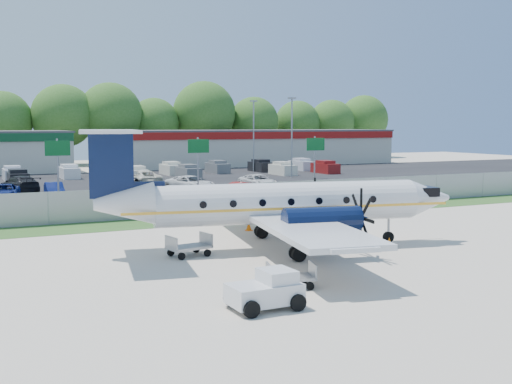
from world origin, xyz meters
name	(u,v)px	position (x,y,z in m)	size (l,w,h in m)	color
ground	(311,252)	(0.00, 0.00, 0.00)	(170.00, 170.00, 0.00)	beige
grass_verge	(215,219)	(0.00, 12.00, 0.01)	(170.00, 4.00, 0.02)	#2D561E
access_road	(179,206)	(0.00, 19.00, 0.01)	(170.00, 8.00, 0.02)	black
parking_lot	(113,183)	(0.00, 40.00, 0.01)	(170.00, 32.00, 0.02)	black
perimeter_fence	(204,200)	(0.00, 14.00, 1.00)	(120.00, 0.06, 1.99)	gray
building_east	(249,147)	(26.00, 61.98, 2.63)	(44.40, 12.40, 5.24)	beige
sign_left	(58,158)	(-8.00, 22.91, 3.61)	(1.80, 0.26, 5.00)	gray
sign_mid	(198,155)	(3.00, 22.91, 3.61)	(1.80, 0.26, 5.00)	gray
sign_right	(315,152)	(14.00, 22.91, 3.61)	(1.80, 0.26, 5.00)	gray
light_pole_ne	(292,132)	(20.00, 38.00, 5.23)	(0.90, 0.35, 9.09)	gray
light_pole_se	(254,131)	(20.00, 48.00, 5.23)	(0.90, 0.35, 9.09)	gray
tree_line	(60,165)	(0.00, 74.00, 0.00)	(112.00, 6.00, 14.00)	#2E5C1B
aircraft	(280,203)	(-0.90, 1.49, 2.23)	(18.95, 18.58, 5.79)	silver
pushback_tug	(267,290)	(-6.09, -7.42, 0.60)	(2.36, 1.71, 1.26)	silver
baggage_cart_near	(189,246)	(-5.54, 1.60, 0.47)	(2.06, 1.43, 1.00)	gray
baggage_cart_far	(291,276)	(-4.09, -5.42, 0.42)	(1.97, 1.50, 0.91)	gray
cone_nose	(389,243)	(4.05, -0.67, 0.24)	(0.36, 0.36, 0.52)	orange
cone_port_wing	(286,283)	(-4.40, -5.60, 0.25)	(0.38, 0.38, 0.54)	orange
cone_starboard_wing	(249,226)	(-0.01, 6.94, 0.25)	(0.37, 0.37, 0.52)	orange
road_car_mid	(238,200)	(5.65, 20.99, 0.00)	(1.48, 4.24, 1.40)	maroon
road_car_east	(499,189)	(31.46, 18.32, 0.00)	(2.00, 4.93, 1.43)	maroon
parked_car_a	(5,200)	(-11.33, 28.66, 0.00)	(2.16, 4.69, 1.30)	navy
parked_car_b	(54,198)	(-7.46, 28.82, 0.00)	(1.36, 3.90, 1.28)	navy
parked_car_c	(130,194)	(-0.98, 29.25, 0.00)	(2.31, 5.01, 1.39)	black
parked_car_d	(191,192)	(4.37, 28.57, 0.00)	(2.39, 5.17, 1.44)	silver
parked_car_e	(258,189)	(11.02, 28.29, 0.00)	(2.23, 4.83, 1.34)	silver
parked_car_f	(20,193)	(-9.60, 34.13, 0.00)	(2.16, 5.32, 1.54)	black
parked_car_g	(143,186)	(2.00, 35.72, 0.00)	(2.58, 5.59, 1.55)	beige
far_parking_rows	(102,179)	(0.00, 45.00, 0.00)	(56.00, 10.00, 1.60)	gray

